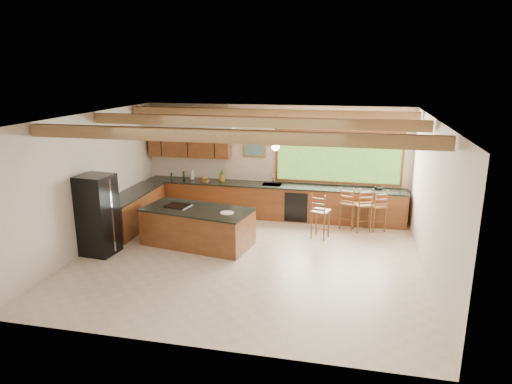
# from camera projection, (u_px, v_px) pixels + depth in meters

# --- Properties ---
(ground) EXTENTS (7.20, 7.20, 0.00)m
(ground) POSITION_uv_depth(u_px,v_px,m) (247.00, 259.00, 9.72)
(ground) COLOR beige
(ground) RESTS_ON ground
(room_shell) EXTENTS (7.27, 6.54, 3.02)m
(room_shell) POSITION_uv_depth(u_px,v_px,m) (246.00, 151.00, 9.79)
(room_shell) COLOR beige
(room_shell) RESTS_ON ground
(counter_run) EXTENTS (7.12, 3.10, 1.27)m
(counter_run) POSITION_uv_depth(u_px,v_px,m) (239.00, 203.00, 12.14)
(counter_run) COLOR brown
(counter_run) RESTS_ON ground
(island) EXTENTS (2.63, 1.57, 0.88)m
(island) POSITION_uv_depth(u_px,v_px,m) (198.00, 226.00, 10.44)
(island) COLOR brown
(island) RESTS_ON ground
(refrigerator) EXTENTS (0.75, 0.73, 1.76)m
(refrigerator) POSITION_uv_depth(u_px,v_px,m) (98.00, 215.00, 9.82)
(refrigerator) COLOR black
(refrigerator) RESTS_ON ground
(bar_stool_a) EXTENTS (0.50, 0.50, 1.12)m
(bar_stool_a) POSITION_uv_depth(u_px,v_px,m) (320.00, 212.00, 10.71)
(bar_stool_a) COLOR brown
(bar_stool_a) RESTS_ON ground
(bar_stool_b) EXTENTS (0.52, 0.52, 1.14)m
(bar_stool_b) POSITION_uv_depth(u_px,v_px,m) (363.00, 206.00, 11.19)
(bar_stool_b) COLOR brown
(bar_stool_b) RESTS_ON ground
(bar_stool_c) EXTENTS (0.48, 0.48, 1.10)m
(bar_stool_c) POSITION_uv_depth(u_px,v_px,m) (348.00, 204.00, 11.38)
(bar_stool_c) COLOR brown
(bar_stool_c) RESTS_ON ground
(bar_stool_d) EXTENTS (0.50, 0.50, 1.06)m
(bar_stool_d) POSITION_uv_depth(u_px,v_px,m) (378.00, 207.00, 11.24)
(bar_stool_d) COLOR brown
(bar_stool_d) RESTS_ON ground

